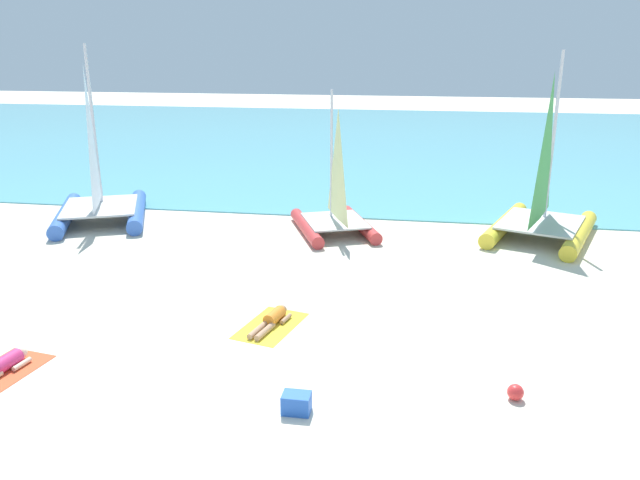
{
  "coord_description": "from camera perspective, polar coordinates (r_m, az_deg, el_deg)",
  "views": [
    {
      "loc": [
        2.61,
        -10.21,
        6.21
      ],
      "look_at": [
        0.0,
        5.34,
        1.2
      ],
      "focal_mm": 34.6,
      "sensor_mm": 36.0,
      "label": 1
    }
  ],
  "objects": [
    {
      "name": "cooler_box",
      "position": [
        11.24,
        -2.19,
        -14.83
      ],
      "size": [
        0.5,
        0.36,
        0.36
      ],
      "primitive_type": "cube",
      "color": "blue",
      "rests_on": "ground"
    },
    {
      "name": "sailboat_yellow",
      "position": [
        21.77,
        19.84,
        2.46
      ],
      "size": [
        4.38,
        5.38,
        6.06
      ],
      "rotation": [
        0.0,
        0.0,
        -0.35
      ],
      "color": "yellow",
      "rests_on": "ground"
    },
    {
      "name": "towel_left",
      "position": [
        13.96,
        -27.48,
        -10.91
      ],
      "size": [
        1.38,
        2.05,
        0.01
      ],
      "primitive_type": "cube",
      "rotation": [
        0.0,
        0.0,
        -0.15
      ],
      "color": "#EA5933",
      "rests_on": "ground"
    },
    {
      "name": "sunbather_right",
      "position": [
        14.42,
        -4.47,
        -7.35
      ],
      "size": [
        0.75,
        1.56,
        0.3
      ],
      "rotation": [
        0.0,
        0.0,
        -0.24
      ],
      "color": "orange",
      "rests_on": "towel_right"
    },
    {
      "name": "sailboat_red",
      "position": [
        21.12,
        1.35,
        2.55
      ],
      "size": [
        3.58,
        4.3,
        4.8
      ],
      "rotation": [
        0.0,
        0.0,
        0.39
      ],
      "color": "#CC3838",
      "rests_on": "ground"
    },
    {
      "name": "sailboat_blue",
      "position": [
        23.86,
        -19.73,
        3.81
      ],
      "size": [
        4.7,
        5.61,
        6.25
      ],
      "rotation": [
        0.0,
        0.0,
        0.41
      ],
      "color": "blue",
      "rests_on": "ground"
    },
    {
      "name": "towel_right",
      "position": [
        14.42,
        -4.58,
        -7.91
      ],
      "size": [
        1.51,
        2.1,
        0.01
      ],
      "primitive_type": "cube",
      "rotation": [
        0.0,
        0.0,
        -0.24
      ],
      "color": "yellow",
      "rests_on": "ground"
    },
    {
      "name": "ocean_water",
      "position": [
        42.6,
        5.99,
        9.19
      ],
      "size": [
        120.0,
        40.0,
        0.05
      ],
      "primitive_type": "cube",
      "color": "#5BB2C1",
      "rests_on": "ground"
    },
    {
      "name": "sunbather_left",
      "position": [
        13.95,
        -27.36,
        -10.35
      ],
      "size": [
        0.64,
        1.57,
        0.3
      ],
      "rotation": [
        0.0,
        0.0,
        -0.15
      ],
      "color": "#D83372",
      "rests_on": "towel_left"
    },
    {
      "name": "ground_plane",
      "position": [
        21.3,
        2.08,
        0.67
      ],
      "size": [
        120.0,
        120.0,
        0.0
      ],
      "primitive_type": "plane",
      "color": "beige"
    },
    {
      "name": "beach_ball",
      "position": [
        12.12,
        17.63,
        -13.27
      ],
      "size": [
        0.3,
        0.3,
        0.3
      ],
      "primitive_type": "sphere",
      "color": "red",
      "rests_on": "ground"
    }
  ]
}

